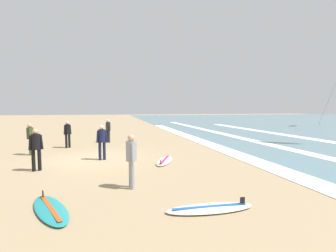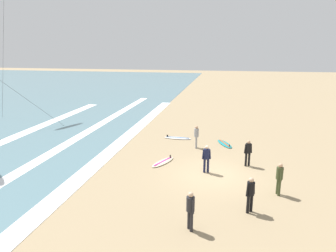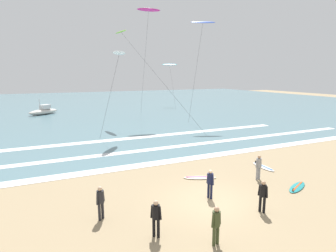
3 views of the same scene
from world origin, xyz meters
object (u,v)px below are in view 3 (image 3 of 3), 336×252
surfer_right_near (156,215)px  surfer_foreground_main (210,181)px  surfboard_left_pile (297,187)px  kite_blue_high_right (203,23)px  surfer_left_far (100,200)px  surfer_left_near (216,222)px  surfer_mid_group (263,194)px  surfboard_near_water (263,167)px  offshore_boat (44,111)px  kite_white_far_left (119,53)px  kite_magenta_mid_center (149,11)px  surfboard_foreground_flat (200,178)px  kite_cyan_low_near (170,65)px  kite_lime_high_left (121,33)px  surfer_background_far (259,165)px

surfer_right_near → surfer_foreground_main: (3.96, 2.13, 0.00)m
surfboard_left_pile → kite_blue_high_right: (6.20, 21.27, 13.05)m
surfer_right_near → surfer_left_far: 2.93m
surfer_left_near → surfer_mid_group: (3.50, 1.24, 0.00)m
surfer_left_far → surfer_right_near: bearing=-52.5°
surfer_right_near → surfboard_near_water: size_ratio=0.76×
surfer_right_near → surfboard_left_pile: 9.53m
surfer_left_near → surfboard_left_pile: (7.48, 2.63, -0.91)m
surfer_left_near → surfboard_near_water: size_ratio=0.76×
surfer_left_near → offshore_boat: (-5.94, 41.78, -0.40)m
surfboard_near_water → kite_white_far_left: size_ratio=0.24×
surfer_mid_group → kite_magenta_mid_center: bearing=80.7°
surfer_mid_group → surfboard_foreground_flat: bearing=95.1°
surfboard_left_pile → offshore_boat: (-13.43, 39.15, 0.51)m
kite_white_far_left → kite_cyan_low_near: bearing=56.1°
surfer_left_near → surfboard_near_water: bearing=37.0°
kite_magenta_mid_center → surfer_left_near: bearing=-105.6°
kite_magenta_mid_center → offshore_boat: (-13.86, 13.40, -14.36)m
surfer_left_near → kite_cyan_low_near: kite_cyan_low_near is taller
kite_lime_high_left → surfer_right_near: bearing=-102.7°
surfer_background_far → surfboard_near_water: (1.99, 1.65, -0.91)m
surfer_right_near → offshore_boat: bearing=95.7°
surfer_background_far → surfboard_left_pile: (1.20, -1.96, -0.91)m
surfer_right_near → kite_blue_high_right: kite_blue_high_right is taller
surfboard_left_pile → kite_white_far_left: bearing=108.9°
kite_cyan_low_near → kite_magenta_mid_center: 21.82m
surfer_foreground_main → surfboard_foreground_flat: 3.03m
kite_lime_high_left → kite_magenta_mid_center: size_ratio=0.90×
surfer_left_far → offshore_boat: size_ratio=0.31×
surfboard_foreground_flat → surfer_mid_group: bearing=-84.9°
surfer_left_far → surfboard_left_pile: bearing=-5.8°
surfer_left_near → kite_lime_high_left: kite_lime_high_left is taller
surfer_background_far → kite_magenta_mid_center: (1.64, 23.79, 13.96)m
surfer_right_near → kite_cyan_low_near: kite_cyan_low_near is taller
surfer_left_far → kite_white_far_left: bearing=71.9°
surfboard_near_water → kite_blue_high_right: size_ratio=0.16×
surfer_mid_group → kite_blue_high_right: kite_blue_high_right is taller
surfer_left_far → kite_cyan_low_near: kite_cyan_low_near is taller
surfer_left_near → surfboard_near_water: (8.27, 6.23, -0.91)m
surfer_right_near → kite_lime_high_left: bearing=77.3°
surfer_right_near → kite_blue_high_right: (15.61, 22.45, 12.14)m
surfer_right_near → surfboard_foreground_flat: size_ratio=0.74×
kite_cyan_low_near → kite_white_far_left: 31.43m
kite_magenta_mid_center → kite_white_far_left: 12.28m
surfboard_left_pile → kite_cyan_low_near: kite_cyan_low_near is taller
surfboard_left_pile → offshore_boat: size_ratio=0.42×
surfer_right_near → surfboard_left_pile: size_ratio=0.74×
surfer_left_far → kite_magenta_mid_center: kite_magenta_mid_center is taller
kite_cyan_low_near → kite_blue_high_right: (-5.43, -22.11, 4.50)m
surfer_left_near → surfboard_left_pile: bearing=19.3°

